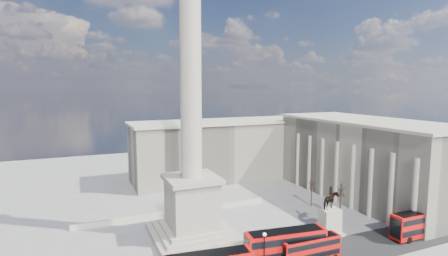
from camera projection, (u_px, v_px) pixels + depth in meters
name	position (u px, v px, depth m)	size (l,w,h in m)	color
ground	(202.00, 248.00, 57.04)	(180.00, 180.00, 0.00)	#989590
nelsons_column	(192.00, 165.00, 60.09)	(14.00, 14.00, 49.85)	#B2A895
balustrade_wall	(176.00, 213.00, 71.59)	(40.00, 0.60, 1.10)	beige
building_east	(367.00, 159.00, 82.61)	(19.00, 46.00, 18.60)	#B2AC92
building_northeast	(221.00, 149.00, 100.39)	(51.00, 17.00, 16.60)	#B2AC92
red_bus_b	(310.00, 249.00, 52.40)	(9.66, 2.47, 3.90)	red
red_bus_c	(286.00, 246.00, 52.17)	(12.63, 4.31, 5.02)	red
red_bus_d	(420.00, 223.00, 61.09)	(11.47, 2.84, 4.64)	red
victorian_lamp	(264.00, 249.00, 49.10)	(0.51, 0.51, 5.94)	black
equestrian_statue	(330.00, 218.00, 61.71)	(4.34, 3.26, 8.95)	beige
bare_tree_near	(341.00, 190.00, 68.57)	(1.77, 1.77, 7.73)	#332319
bare_tree_mid	(312.00, 184.00, 76.68)	(1.63, 1.63, 6.19)	#332319
bare_tree_far	(321.00, 169.00, 85.94)	(1.92, 1.92, 7.85)	#332319
pedestrian_walking	(297.00, 233.00, 60.86)	(0.59, 0.38, 1.61)	black
pedestrian_standing	(317.00, 238.00, 58.58)	(0.88, 0.68, 1.80)	black
pedestrian_crossing	(312.00, 230.00, 62.22)	(0.99, 0.41, 1.69)	black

